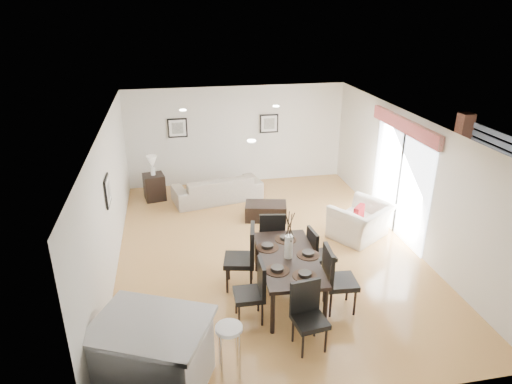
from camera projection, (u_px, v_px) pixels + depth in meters
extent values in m
plane|color=tan|center=(267.00, 250.00, 9.47)|extent=(8.00, 8.00, 0.00)
cube|color=silver|center=(237.00, 135.00, 12.57)|extent=(6.00, 0.04, 2.70)
cube|color=silver|center=(340.00, 319.00, 5.33)|extent=(6.00, 0.04, 2.70)
cube|color=silver|center=(109.00, 202.00, 8.42)|extent=(0.04, 8.00, 2.70)
cube|color=silver|center=(409.00, 180.00, 9.47)|extent=(0.04, 8.00, 2.70)
cube|color=white|center=(268.00, 123.00, 8.42)|extent=(6.00, 8.00, 0.02)
imported|color=#A29783|center=(217.00, 188.00, 11.73)|extent=(2.37, 1.31, 0.66)
imported|color=beige|center=(361.00, 221.00, 9.85)|extent=(1.55, 1.51, 0.77)
imported|color=#325826|center=(471.00, 196.00, 11.31)|extent=(0.42, 0.42, 0.62)
cube|color=black|center=(288.00, 259.00, 7.69)|extent=(1.06, 1.96, 0.06)
cylinder|color=black|center=(273.00, 313.00, 6.98)|extent=(0.07, 0.07, 0.73)
cylinder|color=black|center=(257.00, 254.00, 8.60)|extent=(0.07, 0.07, 0.73)
cylinder|color=black|center=(325.00, 309.00, 7.08)|extent=(0.07, 0.07, 0.73)
cylinder|color=black|center=(300.00, 251.00, 8.71)|extent=(0.07, 0.07, 0.73)
cube|color=black|center=(249.00, 295.00, 7.23)|extent=(0.48, 0.48, 0.08)
cube|color=black|center=(262.00, 278.00, 7.15)|extent=(0.07, 0.47, 0.56)
cylinder|color=black|center=(236.00, 302.00, 7.47)|extent=(0.04, 0.04, 0.43)
cylinder|color=black|center=(258.00, 300.00, 7.53)|extent=(0.04, 0.04, 0.43)
cylinder|color=black|center=(239.00, 317.00, 7.14)|extent=(0.04, 0.04, 0.43)
cylinder|color=black|center=(262.00, 314.00, 7.19)|extent=(0.04, 0.04, 0.43)
cube|color=black|center=(239.00, 260.00, 8.07)|extent=(0.63, 0.63, 0.09)
cube|color=black|center=(252.00, 244.00, 7.94)|extent=(0.18, 0.54, 0.64)
cylinder|color=black|center=(229.00, 268.00, 8.38)|extent=(0.04, 0.04, 0.49)
cylinder|color=black|center=(252.00, 268.00, 8.38)|extent=(0.04, 0.04, 0.49)
cylinder|color=black|center=(227.00, 281.00, 8.00)|extent=(0.04, 0.04, 0.49)
cylinder|color=black|center=(251.00, 281.00, 7.99)|extent=(0.04, 0.04, 0.49)
cube|color=black|center=(340.00, 282.00, 7.48)|extent=(0.55, 0.55, 0.09)
cube|color=black|center=(328.00, 266.00, 7.33)|extent=(0.10, 0.52, 0.62)
cylinder|color=black|center=(355.00, 303.00, 7.43)|extent=(0.04, 0.04, 0.47)
cylinder|color=black|center=(331.00, 305.00, 7.39)|extent=(0.04, 0.04, 0.47)
cylinder|color=black|center=(347.00, 288.00, 7.80)|extent=(0.04, 0.04, 0.47)
cylinder|color=black|center=(324.00, 290.00, 7.76)|extent=(0.04, 0.04, 0.47)
cube|color=black|center=(322.00, 256.00, 8.37)|extent=(0.49, 0.49, 0.08)
cube|color=black|center=(312.00, 244.00, 8.21)|extent=(0.10, 0.45, 0.54)
cylinder|color=black|center=(334.00, 271.00, 8.36)|extent=(0.04, 0.04, 0.41)
cylinder|color=black|center=(316.00, 274.00, 8.27)|extent=(0.04, 0.04, 0.41)
cylinder|color=black|center=(326.00, 261.00, 8.67)|extent=(0.04, 0.04, 0.41)
cylinder|color=black|center=(308.00, 264.00, 8.58)|extent=(0.04, 0.04, 0.41)
cube|color=black|center=(310.00, 321.00, 6.65)|extent=(0.52, 0.52, 0.08)
cube|color=black|center=(305.00, 296.00, 6.71)|extent=(0.47, 0.12, 0.56)
cylinder|color=black|center=(303.00, 346.00, 6.53)|extent=(0.04, 0.04, 0.43)
cylinder|color=black|center=(293.00, 330.00, 6.85)|extent=(0.04, 0.04, 0.43)
cylinder|color=black|center=(326.00, 340.00, 6.64)|extent=(0.04, 0.04, 0.43)
cylinder|color=black|center=(315.00, 325.00, 6.96)|extent=(0.04, 0.04, 0.43)
cube|color=black|center=(272.00, 238.00, 8.94)|extent=(0.56, 0.56, 0.09)
cube|color=black|center=(272.00, 229.00, 8.63)|extent=(0.49, 0.14, 0.59)
cylinder|color=black|center=(280.00, 244.00, 9.23)|extent=(0.04, 0.04, 0.45)
cylinder|color=black|center=(282.00, 254.00, 8.88)|extent=(0.04, 0.04, 0.45)
cylinder|color=black|center=(261.00, 245.00, 9.22)|extent=(0.04, 0.04, 0.45)
cylinder|color=black|center=(262.00, 254.00, 8.87)|extent=(0.04, 0.04, 0.45)
cylinder|color=white|center=(289.00, 247.00, 7.60)|extent=(0.14, 0.14, 0.40)
cylinder|color=#321F16|center=(308.00, 255.00, 7.73)|extent=(0.39, 0.39, 0.01)
cylinder|color=black|center=(308.00, 253.00, 7.72)|extent=(0.21, 0.21, 0.06)
cylinder|color=#321F16|center=(286.00, 239.00, 8.24)|extent=(0.39, 0.39, 0.01)
cylinder|color=black|center=(286.00, 238.00, 8.22)|extent=(0.21, 0.21, 0.06)
cylinder|color=#321F16|center=(267.00, 248.00, 7.96)|extent=(0.39, 0.39, 0.01)
cylinder|color=black|center=(267.00, 246.00, 7.95)|extent=(0.21, 0.21, 0.06)
cylinder|color=#321F16|center=(277.00, 270.00, 7.29)|extent=(0.39, 0.39, 0.01)
cylinder|color=black|center=(277.00, 269.00, 7.27)|extent=(0.21, 0.21, 0.06)
cylinder|color=#321F16|center=(305.00, 276.00, 7.14)|extent=(0.39, 0.39, 0.01)
cylinder|color=black|center=(305.00, 274.00, 7.13)|extent=(0.21, 0.21, 0.06)
cube|color=black|center=(266.00, 211.00, 10.76)|extent=(1.06, 0.77, 0.38)
cube|color=black|center=(154.00, 187.00, 11.78)|extent=(0.59, 0.59, 0.67)
cylinder|color=white|center=(153.00, 171.00, 11.61)|extent=(0.12, 0.12, 0.22)
cone|color=beige|center=(152.00, 161.00, 11.51)|extent=(0.26, 0.26, 0.29)
cube|color=maroon|center=(359.00, 214.00, 9.64)|extent=(0.34, 0.34, 0.36)
cube|color=silver|center=(153.00, 357.00, 5.97)|extent=(1.64, 1.48, 0.95)
cube|color=#ADAEB0|center=(150.00, 325.00, 5.77)|extent=(1.79, 1.63, 0.07)
cylinder|color=white|center=(229.00, 328.00, 6.03)|extent=(0.37, 0.37, 0.05)
cylinder|color=silver|center=(237.00, 344.00, 6.31)|extent=(0.03, 0.03, 0.78)
cylinder|color=silver|center=(219.00, 347.00, 6.27)|extent=(0.03, 0.03, 0.78)
cylinder|color=silver|center=(222.00, 359.00, 6.05)|extent=(0.03, 0.03, 0.78)
cylinder|color=silver|center=(240.00, 357.00, 6.09)|extent=(0.03, 0.03, 0.78)
cube|color=black|center=(177.00, 128.00, 12.14)|extent=(0.52, 0.03, 0.52)
cube|color=white|center=(177.00, 128.00, 12.14)|extent=(0.44, 0.04, 0.44)
cube|color=#5E5F59|center=(177.00, 128.00, 12.14)|extent=(0.30, 0.04, 0.30)
cube|color=black|center=(269.00, 124.00, 12.58)|extent=(0.52, 0.03, 0.52)
cube|color=white|center=(269.00, 124.00, 12.58)|extent=(0.44, 0.04, 0.44)
cube|color=#5E5F59|center=(269.00, 124.00, 12.58)|extent=(0.30, 0.04, 0.30)
cube|color=black|center=(108.00, 191.00, 8.13)|extent=(0.03, 0.52, 0.52)
cube|color=white|center=(108.00, 191.00, 8.13)|extent=(0.04, 0.44, 0.44)
cube|color=#5E5F59|center=(108.00, 191.00, 8.13)|extent=(0.04, 0.30, 0.30)
cube|color=white|center=(399.00, 184.00, 9.82)|extent=(0.02, 2.40, 2.25)
cube|color=black|center=(399.00, 184.00, 9.82)|extent=(0.03, 0.05, 2.25)
cube|color=black|center=(405.00, 133.00, 9.38)|extent=(0.03, 2.50, 0.05)
cube|color=maroon|center=(405.00, 125.00, 9.31)|extent=(0.10, 2.70, 0.28)
plane|color=gray|center=(474.00, 223.00, 10.61)|extent=(6.00, 6.00, 0.00)
cube|color=brown|center=(461.00, 149.00, 12.58)|extent=(0.35, 0.35, 2.00)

